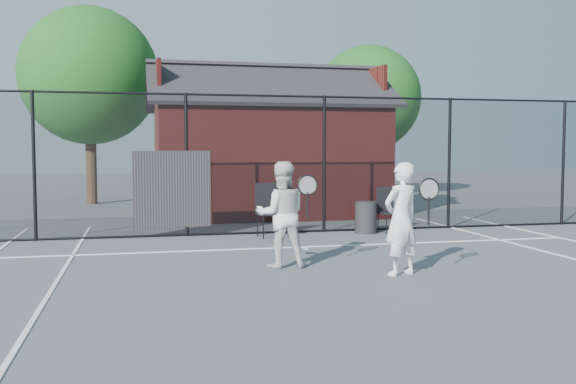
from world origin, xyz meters
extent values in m
plane|color=#4E5559|center=(0.00, 0.00, 0.00)|extent=(80.00, 80.00, 0.00)
cube|color=white|center=(0.00, 3.00, 0.01)|extent=(11.00, 0.06, 0.01)
cube|color=white|center=(-4.11, -2.00, 0.01)|extent=(0.06, 18.00, 0.01)
cube|color=white|center=(0.00, 2.85, 0.01)|extent=(0.06, 0.30, 0.01)
cylinder|color=black|center=(-5.00, 5.00, 1.50)|extent=(0.07, 0.07, 3.00)
cylinder|color=black|center=(-2.00, 5.00, 1.50)|extent=(0.07, 0.07, 3.00)
cylinder|color=black|center=(1.00, 5.00, 1.50)|extent=(0.07, 0.07, 3.00)
cylinder|color=black|center=(4.00, 5.00, 1.50)|extent=(0.07, 0.07, 3.00)
cylinder|color=black|center=(7.00, 5.00, 1.50)|extent=(0.07, 0.07, 3.00)
cylinder|color=black|center=(0.00, 5.00, 2.97)|extent=(22.00, 0.04, 0.04)
cylinder|color=black|center=(0.00, 5.00, 0.03)|extent=(22.00, 0.04, 0.04)
cube|color=black|center=(0.00, 5.00, 1.50)|extent=(22.00, 3.00, 0.01)
cube|color=black|center=(-2.30, 4.98, 1.00)|extent=(1.60, 0.04, 1.60)
cube|color=maroon|center=(0.50, 9.00, 1.50)|extent=(6.00, 4.00, 3.00)
cube|color=black|center=(0.50, 8.00, 3.53)|extent=(6.50, 2.36, 1.32)
cube|color=black|center=(0.50, 10.00, 3.53)|extent=(6.50, 2.36, 1.32)
cube|color=maroon|center=(-2.45, 9.00, 3.53)|extent=(0.10, 2.80, 1.06)
cube|color=maroon|center=(3.45, 9.00, 3.53)|extent=(0.10, 2.80, 1.06)
cylinder|color=#331F14|center=(-4.50, 13.50, 1.26)|extent=(0.36, 0.36, 2.52)
sphere|color=#1C4E16|center=(-4.50, 13.50, 4.20)|extent=(4.48, 4.48, 4.48)
cylinder|color=#331F14|center=(5.50, 14.50, 1.12)|extent=(0.36, 0.36, 2.23)
sphere|color=#1C4E16|center=(5.50, 14.50, 3.72)|extent=(3.97, 3.97, 3.97)
imported|color=white|center=(0.76, 0.15, 0.83)|extent=(0.70, 0.58, 1.65)
torus|color=black|center=(1.03, -0.18, 1.28)|extent=(0.32, 0.03, 0.32)
cylinder|color=black|center=(1.03, -0.18, 0.97)|extent=(0.03, 0.03, 0.40)
imported|color=silver|center=(-0.82, 1.15, 0.83)|extent=(0.86, 0.70, 1.65)
torus|color=black|center=(-0.49, 0.82, 1.30)|extent=(0.32, 0.03, 0.32)
cylinder|color=black|center=(-0.49, 0.82, 0.99)|extent=(0.03, 0.03, 0.40)
cube|color=black|center=(-0.31, 4.48, 0.55)|extent=(0.57, 0.59, 1.09)
cube|color=black|center=(2.40, 4.60, 0.48)|extent=(0.51, 0.53, 0.96)
cylinder|color=#272727|center=(1.84, 4.60, 0.35)|extent=(0.49, 0.49, 0.69)
camera|label=1|loc=(-2.97, -8.54, 1.87)|focal=40.00mm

